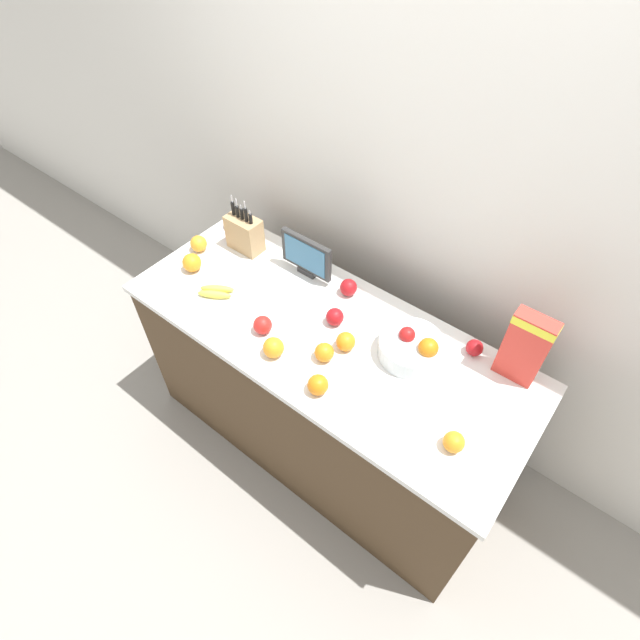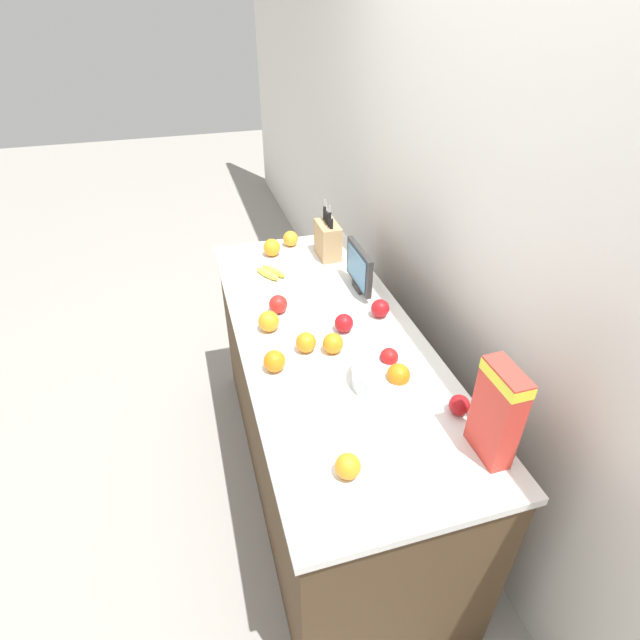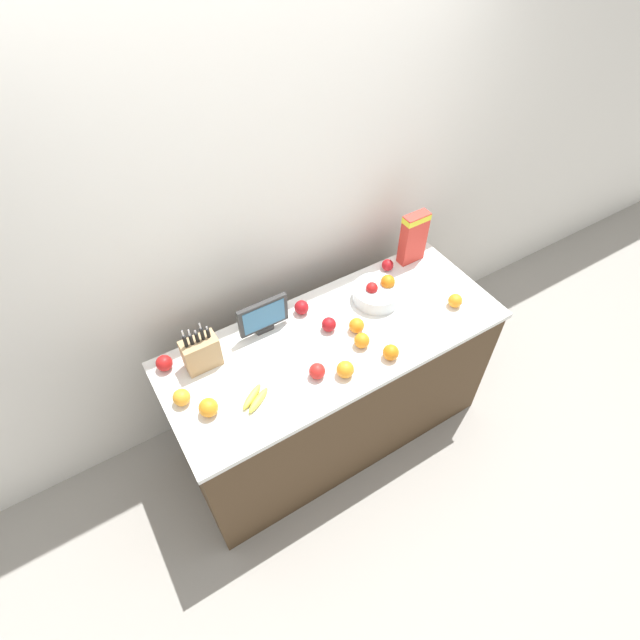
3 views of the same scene
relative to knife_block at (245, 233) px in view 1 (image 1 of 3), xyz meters
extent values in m
plane|color=gray|center=(0.65, -0.20, -1.02)|extent=(14.00, 14.00, 0.00)
cube|color=silver|center=(0.65, 0.39, 0.28)|extent=(9.00, 0.06, 2.60)
cube|color=#4C3823|center=(0.65, -0.20, -0.57)|extent=(1.81, 0.70, 0.89)
cube|color=white|center=(0.65, -0.20, -0.11)|extent=(1.84, 0.73, 0.03)
cube|color=tan|center=(0.00, 0.00, 0.00)|extent=(0.18, 0.10, 0.18)
cylinder|color=black|center=(-0.06, 0.00, 0.12)|extent=(0.02, 0.02, 0.07)
cube|color=silver|center=(-0.06, 0.00, 0.18)|extent=(0.01, 0.00, 0.04)
cylinder|color=black|center=(-0.03, 0.00, 0.11)|extent=(0.02, 0.02, 0.06)
cube|color=silver|center=(-0.03, 0.00, 0.16)|extent=(0.01, 0.00, 0.04)
cylinder|color=black|center=(0.00, 0.00, 0.11)|extent=(0.02, 0.02, 0.06)
cube|color=silver|center=(0.00, 0.00, 0.15)|extent=(0.01, 0.00, 0.02)
cylinder|color=black|center=(0.03, 0.00, 0.12)|extent=(0.02, 0.02, 0.07)
cube|color=silver|center=(0.03, 0.00, 0.18)|extent=(0.01, 0.00, 0.04)
cylinder|color=black|center=(0.06, 0.00, 0.11)|extent=(0.02, 0.02, 0.05)
cube|color=silver|center=(0.06, 0.00, 0.15)|extent=(0.01, 0.00, 0.02)
cube|color=#2D2D2D|center=(0.36, 0.04, -0.08)|extent=(0.10, 0.03, 0.03)
cube|color=#2D2D2D|center=(0.36, 0.04, 0.03)|extent=(0.28, 0.02, 0.18)
cube|color=#33668C|center=(0.36, 0.03, 0.03)|extent=(0.23, 0.00, 0.15)
cube|color=red|center=(1.38, 0.09, 0.07)|extent=(0.16, 0.07, 0.33)
cube|color=yellow|center=(1.38, 0.09, 0.21)|extent=(0.16, 0.07, 0.04)
cylinder|color=silver|center=(1.00, -0.08, -0.05)|extent=(0.27, 0.27, 0.08)
sphere|color=orange|center=(1.07, -0.08, 0.00)|extent=(0.08, 0.08, 0.08)
sphere|color=red|center=(0.97, -0.07, 0.00)|extent=(0.07, 0.07, 0.07)
ellipsoid|color=yellow|center=(0.11, -0.31, -0.08)|extent=(0.15, 0.12, 0.04)
ellipsoid|color=yellow|center=(0.13, -0.34, -0.08)|extent=(0.15, 0.11, 0.04)
sphere|color=red|center=(-0.17, 0.08, -0.05)|extent=(0.08, 0.08, 0.08)
sphere|color=#A31419|center=(1.20, 0.09, -0.06)|extent=(0.07, 0.07, 0.07)
sphere|color=#A31419|center=(0.65, -0.13, -0.05)|extent=(0.08, 0.08, 0.08)
sphere|color=red|center=(0.44, -0.36, -0.05)|extent=(0.08, 0.08, 0.08)
sphere|color=#A31419|center=(0.59, 0.05, -0.05)|extent=(0.08, 0.08, 0.08)
sphere|color=orange|center=(0.56, -0.42, -0.05)|extent=(0.09, 0.09, 0.09)
sphere|color=orange|center=(1.34, -0.35, -0.05)|extent=(0.08, 0.08, 0.08)
sphere|color=orange|center=(0.74, -0.31, -0.05)|extent=(0.08, 0.08, 0.08)
sphere|color=orange|center=(0.82, -0.45, -0.05)|extent=(0.08, 0.08, 0.08)
sphere|color=orange|center=(-0.09, -0.28, -0.05)|extent=(0.09, 0.09, 0.09)
sphere|color=orange|center=(-0.17, -0.16, -0.05)|extent=(0.08, 0.08, 0.08)
sphere|color=orange|center=(0.77, -0.21, -0.05)|extent=(0.08, 0.08, 0.08)
camera|label=1|loc=(1.50, -1.30, 1.53)|focal=28.00mm
camera|label=2|loc=(2.22, -0.68, 1.11)|focal=28.00mm
camera|label=3|loc=(-0.30, -1.59, 1.90)|focal=28.00mm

